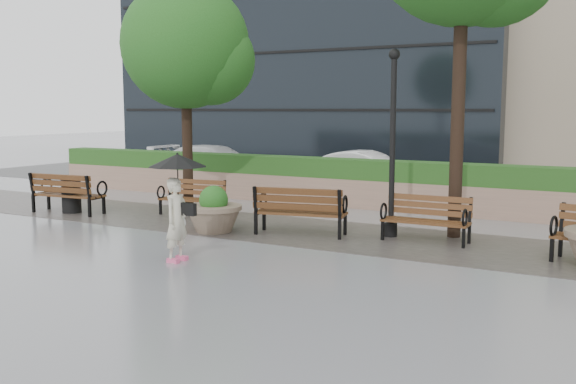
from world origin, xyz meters
The scene contains 15 objects.
ground centered at (0.00, 0.00, 0.00)m, with size 100.00×100.00×0.00m, color gray.
cobble_strip centered at (0.00, 3.00, 0.01)m, with size 28.00×3.20×0.01m, color #383330.
hedge_wall centered at (0.00, 7.00, 0.66)m, with size 24.00×0.80×1.35m.
asphalt_street centered at (0.00, 11.00, 0.00)m, with size 40.00×7.00×0.00m, color black.
bench_0 centered at (-7.27, 2.22, 0.32)m, with size 2.06×0.98×1.07m.
bench_1 centered at (-4.18, 3.56, 0.27)m, with size 1.78×0.87×0.92m.
bench_2 centered at (-0.49, 2.59, 0.32)m, with size 2.10×1.17×1.07m.
bench_3 centered at (2.15, 3.17, 0.29)m, with size 1.80×0.73×0.96m.
planter_left centered at (-2.36, 1.96, 0.41)m, with size 1.26×1.26×1.06m.
trash_bin centered at (-7.27, 2.34, 0.45)m, with size 0.54×0.54×0.90m, color black.
lamppost centered at (1.32, 3.37, 1.77)m, with size 0.28×0.28×4.02m.
tree_0 centered at (-4.74, 4.40, 4.35)m, with size 3.51×3.43×6.18m.
car_left centered at (-7.61, 9.51, 0.71)m, with size 2.00×4.93×1.43m, color white.
car_right centered at (-2.08, 10.51, 0.67)m, with size 1.42×4.07×1.34m, color white.
pedestrian centered at (-1.31, -0.63, 1.19)m, with size 1.06×1.06×1.96m.
Camera 1 is at (5.96, -9.71, 2.77)m, focal length 40.00 mm.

